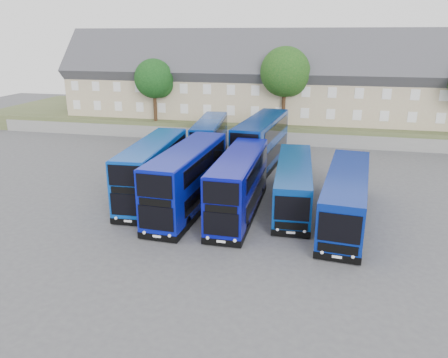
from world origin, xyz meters
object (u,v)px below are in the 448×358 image
(dd_front_mid, at_px, (188,180))
(coach_east_a, at_px, (293,185))
(dd_front_left, at_px, (153,171))
(tree_mid, at_px, (286,74))
(tree_west, at_px, (155,80))

(dd_front_mid, height_order, coach_east_a, dd_front_mid)
(dd_front_mid, relative_size, coach_east_a, 0.96)
(dd_front_mid, xyz_separation_m, coach_east_a, (7.51, 2.61, -0.65))
(dd_front_left, xyz_separation_m, tree_mid, (8.19, 21.68, 5.87))
(dd_front_left, xyz_separation_m, tree_west, (-7.81, 21.18, 4.85))
(coach_east_a, bearing_deg, tree_mid, 94.18)
(tree_mid, bearing_deg, tree_west, -178.21)
(dd_front_mid, bearing_deg, dd_front_left, 156.45)
(dd_front_left, height_order, tree_west, tree_west)
(dd_front_left, relative_size, tree_mid, 1.24)
(dd_front_left, relative_size, tree_west, 1.49)
(dd_front_mid, relative_size, tree_west, 1.52)
(dd_front_mid, bearing_deg, tree_mid, 80.91)
(coach_east_a, xyz_separation_m, tree_mid, (-2.65, 20.71, 6.46))
(coach_east_a, bearing_deg, tree_west, 129.59)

